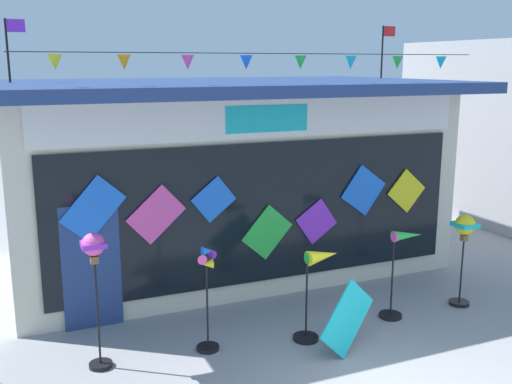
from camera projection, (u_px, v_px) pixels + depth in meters
name	position (u px, v px, depth m)	size (l,w,h in m)	color
kite_shop_building	(221.00, 172.00, 12.26)	(8.69, 5.60, 4.94)	beige
wind_spinner_far_left	(95.00, 264.00, 7.88)	(0.32, 0.32, 1.93)	black
wind_spinner_left	(208.00, 291.00, 8.47)	(0.33, 0.33, 1.60)	black
wind_spinner_center_left	(318.00, 277.00, 8.87)	(0.73, 0.39, 1.42)	black
wind_spinner_center_right	(401.00, 263.00, 9.67)	(0.71, 0.38, 1.47)	black
wind_spinner_right	(464.00, 235.00, 10.06)	(0.35, 0.35, 1.61)	black
display_kite_on_ground	(347.00, 319.00, 8.49)	(0.55, 0.03, 0.99)	#19B7BC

